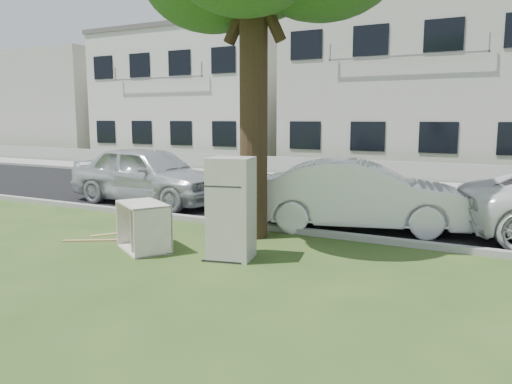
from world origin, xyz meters
The scene contains 16 objects.
ground centered at (0.00, 0.00, 0.00)m, with size 120.00×120.00×0.00m, color #2F4D1B.
road centered at (0.00, 6.00, 0.01)m, with size 120.00×7.00×0.01m, color black.
kerb_near centered at (0.00, 2.45, 0.00)m, with size 120.00×0.18×0.12m, color gray.
kerb_far centered at (0.00, 9.55, 0.00)m, with size 120.00×0.18×0.12m, color gray.
sidewalk centered at (0.00, 11.00, 0.01)m, with size 120.00×2.80×0.01m, color gray.
low_wall centered at (0.00, 12.60, 0.35)m, with size 120.00×0.15×0.70m, color gray.
townhouse_left centered at (-12.00, 17.50, 3.52)m, with size 10.20×8.16×7.04m.
townhouse_center centered at (0.00, 17.50, 3.72)m, with size 11.22×8.16×7.44m.
filler_left centered at (-26.00, 18.00, 3.20)m, with size 16.00×9.00×6.40m, color #B4B4A5.
fridge centered at (0.01, 0.26, 0.85)m, with size 0.70×0.65×1.70m, color beige.
cabinet centered at (-1.66, -0.01, 0.43)m, with size 1.10×0.68×0.85m, color beige.
plank_a centered at (-2.91, 0.06, 0.01)m, with size 1.25×0.10×0.02m, color #AE8154.
plank_b centered at (-1.72, 0.38, 0.01)m, with size 0.87×0.09×0.02m, color #9A7A50.
plank_c centered at (-3.05, 0.57, 0.01)m, with size 0.76×0.09×0.02m, color tan.
car_center centered at (1.28, 3.43, 0.73)m, with size 1.55×4.45×1.47m, color white.
car_left centered at (-4.83, 3.93, 0.80)m, with size 1.89×4.70×1.60m, color #B4B7BC.
Camera 1 is at (4.18, -6.75, 2.34)m, focal length 35.00 mm.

